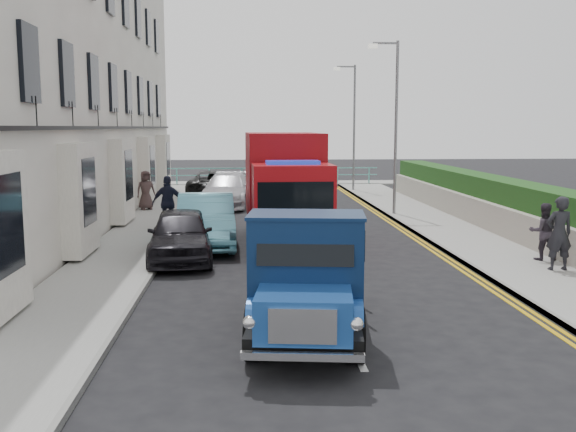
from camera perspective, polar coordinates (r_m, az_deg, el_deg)
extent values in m
plane|color=black|center=(12.33, 4.60, -9.20)|extent=(120.00, 120.00, 0.00)
cube|color=gray|center=(21.24, -13.09, -1.94)|extent=(2.40, 38.00, 0.12)
cube|color=gray|center=(22.11, 14.86, -1.62)|extent=(2.60, 38.00, 0.12)
cube|color=gray|center=(40.85, -1.32, 2.92)|extent=(30.00, 2.50, 0.12)
plane|color=#505D6E|center=(71.77, -2.39, 5.03)|extent=(120.00, 120.00, 0.00)
cube|color=white|center=(26.06, -21.81, 14.82)|extent=(6.00, 30.00, 14.00)
cube|color=black|center=(25.08, -14.49, 7.62)|extent=(0.12, 28.00, 0.10)
cube|color=#B2AD9E|center=(22.49, 18.05, -0.33)|extent=(0.30, 28.00, 1.00)
cube|color=#234716|center=(22.71, 19.73, 0.69)|extent=(1.20, 28.00, 1.70)
cube|color=#59B2A5|center=(39.97, -1.27, 4.28)|extent=(13.00, 0.08, 0.06)
cube|color=#59B2A5|center=(40.00, -1.27, 3.66)|extent=(13.00, 0.06, 0.05)
cylinder|color=slate|center=(26.36, 9.57, 7.55)|extent=(0.12, 0.12, 7.00)
cube|color=slate|center=(26.45, 8.65, 14.95)|extent=(1.00, 0.08, 0.08)
cube|color=beige|center=(26.34, 7.55, 14.74)|extent=(0.35, 0.18, 0.18)
cylinder|color=slate|center=(36.16, 5.90, 7.69)|extent=(0.12, 0.12, 7.00)
cube|color=slate|center=(36.23, 5.18, 13.08)|extent=(1.00, 0.08, 0.08)
cube|color=beige|center=(36.15, 4.37, 12.91)|extent=(0.35, 0.18, 0.18)
cylinder|color=black|center=(10.17, -3.09, -10.37)|extent=(0.34, 0.90, 0.87)
cylinder|color=black|center=(10.12, 6.11, -10.49)|extent=(0.34, 0.90, 0.87)
cylinder|color=black|center=(12.60, -1.80, -6.74)|extent=(0.34, 0.90, 0.87)
cylinder|color=black|center=(12.56, 5.54, -6.82)|extent=(0.34, 0.90, 0.87)
cube|color=black|center=(11.29, 1.70, -7.81)|extent=(2.25, 4.55, 0.16)
cube|color=#1B4897|center=(9.59, 1.43, -8.65)|extent=(1.54, 1.35, 0.65)
cube|color=silver|center=(9.01, 1.30, -9.76)|extent=(0.96, 0.19, 0.50)
cube|color=#0C2043|center=(10.47, 1.63, -4.30)|extent=(1.94, 1.31, 1.59)
cube|color=black|center=(12.30, 1.85, -5.49)|extent=(2.21, 2.76, 0.11)
cylinder|color=black|center=(17.63, -2.68, -2.30)|extent=(0.31, 1.00, 0.99)
cylinder|color=black|center=(17.81, 3.44, -2.20)|extent=(0.31, 1.00, 0.99)
cylinder|color=black|center=(20.39, -3.03, -0.91)|extent=(0.31, 1.00, 0.99)
cylinder|color=black|center=(20.55, 2.26, -0.84)|extent=(0.31, 1.00, 0.99)
cylinder|color=black|center=(22.35, -3.23, -0.13)|extent=(0.31, 1.00, 0.99)
cylinder|color=black|center=(22.50, 1.60, -0.07)|extent=(0.31, 1.00, 0.99)
cube|color=black|center=(19.97, -0.27, -0.56)|extent=(2.24, 6.38, 0.23)
cube|color=#9C0B11|center=(17.53, 0.40, 1.38)|extent=(2.21, 1.77, 1.99)
cube|color=black|center=(16.70, 0.68, 1.36)|extent=(1.99, 0.12, 0.99)
cube|color=maroon|center=(20.80, -0.51, 3.66)|extent=(2.38, 4.76, 2.71)
imported|color=black|center=(17.70, -9.52, -1.65)|extent=(1.98, 4.31, 1.43)
imported|color=#5EB2CA|center=(19.73, -7.31, -0.39)|extent=(1.96, 4.90, 1.59)
imported|color=#B7B7BC|center=(29.48, -5.42, 2.29)|extent=(2.69, 5.37, 1.50)
imported|color=black|center=(33.29, -6.73, 2.84)|extent=(2.44, 5.11, 1.41)
imported|color=#ACACB1|center=(38.28, -0.40, 3.55)|extent=(3.07, 4.43, 1.40)
imported|color=black|center=(17.08, 22.95, -1.42)|extent=(0.68, 0.45, 1.83)
imported|color=#352E38|center=(18.25, 21.74, -1.29)|extent=(0.81, 0.66, 1.52)
imported|color=black|center=(22.27, -10.60, 1.15)|extent=(1.09, 0.47, 1.86)
imported|color=#3C2C2B|center=(27.95, -12.52, 2.25)|extent=(0.96, 0.83, 1.66)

